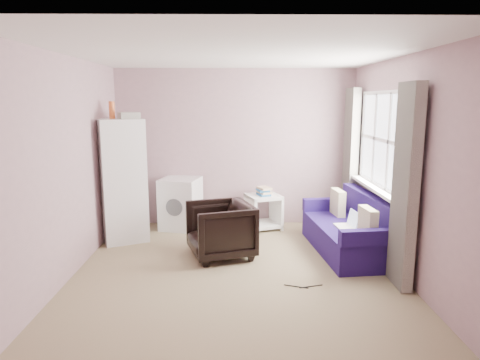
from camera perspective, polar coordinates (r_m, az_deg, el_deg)
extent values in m
cube|color=#938260|center=(5.17, -0.47, -12.31)|extent=(3.80, 4.20, 0.02)
cube|color=silver|center=(4.80, -0.52, 16.66)|extent=(3.80, 4.20, 0.02)
cube|color=#A7848C|center=(6.92, -0.59, 4.32)|extent=(3.80, 0.02, 2.50)
cube|color=#A7848C|center=(2.76, -0.24, -5.16)|extent=(3.80, 0.02, 2.50)
cube|color=#A7848C|center=(5.18, -22.13, 1.45)|extent=(0.02, 4.20, 2.50)
cube|color=#A7848C|center=(5.20, 21.07, 1.56)|extent=(0.02, 4.20, 2.50)
cube|color=white|center=(5.81, 18.49, 5.08)|extent=(0.01, 1.60, 1.20)
imported|color=black|center=(5.55, -2.63, -6.30)|extent=(0.91, 0.94, 0.79)
cube|color=white|center=(6.34, -15.46, -0.06)|extent=(0.80, 0.80, 1.75)
cube|color=#515459|center=(6.44, -12.69, -1.81)|extent=(0.24, 0.51, 0.02)
cube|color=#515459|center=(6.57, -13.26, 2.83)|extent=(0.03, 0.04, 0.50)
cube|color=silver|center=(6.32, -12.81, 3.19)|extent=(0.18, 0.38, 0.60)
cylinder|color=orange|center=(6.28, -16.71, 8.93)|extent=(0.11, 0.11, 0.24)
cube|color=#A5A49B|center=(6.17, -14.60, 8.31)|extent=(0.36, 0.38, 0.09)
cube|color=white|center=(6.83, -7.91, -3.10)|extent=(0.68, 0.68, 0.80)
cube|color=#515459|center=(6.73, -8.04, -0.05)|extent=(0.63, 0.62, 0.05)
cylinder|color=#515459|center=(6.56, -8.77, -3.63)|extent=(0.26, 0.08, 0.26)
cube|color=white|center=(6.72, 3.15, -2.22)|extent=(0.62, 0.62, 0.04)
cube|color=white|center=(6.84, 3.11, -5.91)|extent=(0.62, 0.62, 0.04)
cube|color=white|center=(6.70, 1.36, -4.40)|extent=(0.20, 0.48, 0.54)
cube|color=white|center=(6.87, 4.86, -4.07)|extent=(0.20, 0.48, 0.54)
cube|color=#245F97|center=(6.71, 3.16, -1.90)|extent=(0.23, 0.28, 0.03)
cube|color=beige|center=(6.71, 3.26, -1.62)|extent=(0.25, 0.28, 0.03)
cube|color=#245F97|center=(6.70, 3.06, -1.35)|extent=(0.22, 0.27, 0.03)
cube|color=beige|center=(6.69, 3.25, -1.09)|extent=(0.25, 0.29, 0.03)
cube|color=navy|center=(5.94, 14.04, -7.56)|extent=(0.94, 1.72, 0.37)
cube|color=navy|center=(5.95, 16.99, -3.82)|extent=(0.33, 1.66, 0.40)
cube|color=navy|center=(5.16, 17.29, -7.31)|extent=(0.79, 0.21, 0.18)
cube|color=navy|center=(6.60, 11.74, -3.19)|extent=(0.79, 0.21, 0.18)
cube|color=beige|center=(5.38, 16.66, -5.51)|extent=(0.15, 0.38, 0.37)
cube|color=beige|center=(6.34, 12.91, -2.93)|extent=(0.15, 0.38, 0.37)
cube|color=white|center=(5.78, 13.76, -6.06)|extent=(0.24, 0.32, 0.02)
cube|color=silver|center=(5.79, 14.88, -5.00)|extent=(0.09, 0.31, 0.20)
cube|color=white|center=(5.88, 17.51, -1.02)|extent=(0.14, 1.70, 0.04)
cube|color=white|center=(5.89, 17.98, -0.73)|extent=(0.02, 1.68, 0.05)
cube|color=white|center=(5.81, 18.32, 5.08)|extent=(0.02, 1.68, 0.05)
cube|color=white|center=(5.79, 18.67, 11.00)|extent=(0.02, 1.68, 0.05)
cube|color=white|center=(5.06, 21.25, 4.18)|extent=(0.02, 0.05, 1.20)
cube|color=white|center=(5.56, 19.21, 4.81)|extent=(0.02, 0.05, 1.20)
cube|color=white|center=(6.06, 17.50, 5.33)|extent=(0.02, 0.05, 1.20)
cube|color=white|center=(6.57, 16.06, 5.77)|extent=(0.02, 0.05, 1.20)
cube|color=beige|center=(4.83, 21.17, -0.90)|extent=(0.12, 0.46, 2.18)
cube|color=beige|center=(6.85, 14.50, 2.66)|extent=(0.12, 0.46, 2.18)
cylinder|color=black|center=(4.86, 9.45, -13.81)|extent=(0.26, 0.08, 0.01)
cylinder|color=black|center=(4.83, 7.50, -13.89)|extent=(0.26, 0.10, 0.01)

